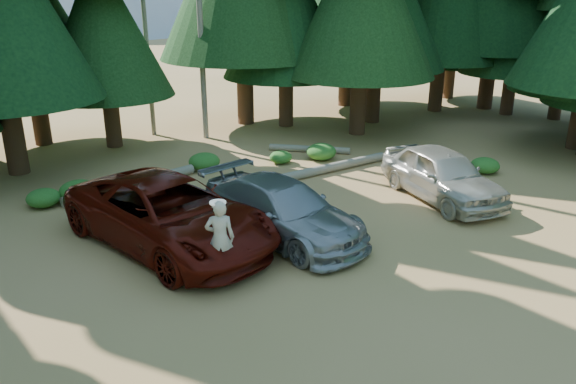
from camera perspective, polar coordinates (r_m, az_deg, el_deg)
name	(u,v)px	position (r m, az deg, el deg)	size (l,w,h in m)	color
ground	(359,294)	(12.56, 7.26, -10.26)	(160.00, 160.00, 0.00)	olive
forest_belt_north	(186,137)	(25.64, -10.35, 5.54)	(36.00, 7.00, 22.00)	black
snag_back	(145,20)	(25.61, -14.37, 16.59)	(0.20, 0.20, 10.00)	#6D6557
red_pickup	(169,214)	(14.62, -11.97, -2.16)	(2.92, 6.34, 1.76)	#510E07
silver_minivan_center	(282,210)	(14.88, -0.58, -1.83)	(2.12, 5.20, 1.51)	#9A9CA1
silver_minivan_right	(442,174)	(18.19, 15.39, 1.76)	(1.91, 4.76, 1.62)	beige
frisbee_player	(220,238)	(12.38, -6.92, -4.68)	(0.75, 0.61, 1.78)	beige
log_left	(132,184)	(19.25, -15.52, 0.75)	(0.34, 0.34, 4.76)	#6D6557
log_mid	(309,149)	(22.81, 2.18, 4.39)	(0.27, 0.27, 3.29)	#6D6557
log_right	(331,167)	(20.40, 4.44, 2.50)	(0.32, 0.32, 5.02)	#6D6557
shrub_far_left	(78,191)	(18.74, -20.53, 0.14)	(1.16, 1.16, 0.64)	#29611D
shrub_left	(43,198)	(18.62, -23.59, -0.56)	(1.00, 1.00, 0.55)	#29611D
shrub_center_left	(157,203)	(17.16, -13.18, -1.07)	(0.98, 0.98, 0.54)	#29611D
shrub_center_right	(204,162)	(20.75, -8.50, 3.08)	(1.14, 1.14, 0.63)	#29611D
shrub_right	(281,157)	(21.33, -0.74, 3.56)	(0.86, 0.86, 0.47)	#29611D
shrub_far_right	(321,152)	(21.81, 3.41, 4.12)	(1.14, 1.14, 0.63)	#29611D
shrub_edge_east	(485,165)	(21.39, 19.38, 2.56)	(1.02, 1.02, 0.56)	#29611D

